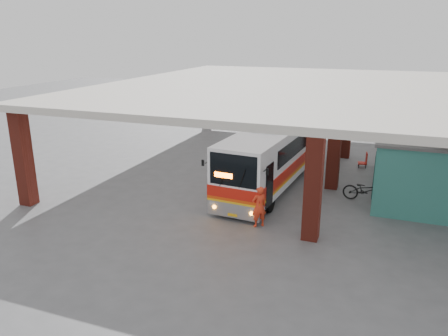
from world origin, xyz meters
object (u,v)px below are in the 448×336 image
pedestrian (259,207)px  red_chair (364,161)px  coach_bus (277,153)px  motorcycle (366,190)px

pedestrian → red_chair: pedestrian is taller
coach_bus → pedestrian: size_ratio=6.63×
red_chair → pedestrian: bearing=-117.6°
pedestrian → red_chair: size_ratio=1.89×
coach_bus → motorcycle: coach_bus is taller
coach_bus → pedestrian: coach_bus is taller
motorcycle → red_chair: (-0.41, 5.51, -0.14)m
coach_bus → motorcycle: 4.77m
coach_bus → motorcycle: (4.50, -1.17, -1.05)m
pedestrian → red_chair: 10.37m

